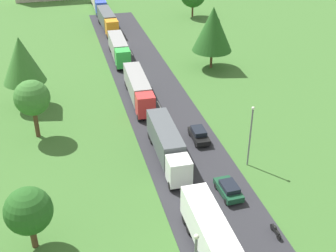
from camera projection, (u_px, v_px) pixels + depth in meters
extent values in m
cube|color=#2B2B30|center=(207.00, 195.00, 47.13)|extent=(10.00, 140.00, 0.06)
cube|color=white|center=(237.00, 249.00, 40.34)|extent=(0.16, 2.40, 0.01)
cube|color=white|center=(211.00, 201.00, 46.13)|extent=(0.16, 2.40, 0.01)
cube|color=white|center=(188.00, 159.00, 52.82)|extent=(0.16, 2.40, 0.01)
cube|color=white|center=(172.00, 128.00, 59.16)|extent=(0.16, 2.40, 0.01)
cube|color=white|center=(159.00, 105.00, 65.04)|extent=(0.16, 2.40, 0.01)
cube|color=white|center=(148.00, 84.00, 71.27)|extent=(0.16, 2.40, 0.01)
cube|color=white|center=(139.00, 68.00, 77.14)|extent=(0.16, 2.40, 0.01)
cube|color=white|center=(131.00, 53.00, 83.26)|extent=(0.16, 2.40, 0.01)
cube|color=white|center=(125.00, 41.00, 88.93)|extent=(0.16, 2.40, 0.01)
cube|color=white|center=(119.00, 29.00, 95.58)|extent=(0.16, 2.40, 0.01)
cube|color=white|center=(214.00, 239.00, 38.32)|extent=(2.53, 11.69, 2.96)
cylinder|color=black|center=(210.00, 225.00, 42.38)|extent=(0.35, 1.00, 1.00)
cylinder|color=black|center=(189.00, 229.00, 41.91)|extent=(0.35, 1.00, 1.00)
cylinder|color=black|center=(206.00, 215.00, 43.55)|extent=(0.35, 1.00, 1.00)
cylinder|color=black|center=(185.00, 219.00, 43.09)|extent=(0.35, 1.00, 1.00)
cube|color=white|center=(179.00, 170.00, 47.57)|extent=(2.47, 2.43, 2.87)
cube|color=black|center=(182.00, 173.00, 46.36)|extent=(2.10, 0.13, 1.26)
cube|color=#4C5156|center=(165.00, 138.00, 52.67)|extent=(2.63, 9.48, 2.98)
cube|color=black|center=(165.00, 150.00, 53.51)|extent=(1.03, 8.99, 0.24)
cylinder|color=black|center=(190.00, 183.00, 48.00)|extent=(0.36, 1.00, 1.00)
cylinder|color=black|center=(171.00, 186.00, 47.56)|extent=(0.36, 1.00, 1.00)
cylinder|color=black|center=(168.00, 137.00, 56.16)|extent=(0.36, 1.00, 1.00)
cylinder|color=black|center=(152.00, 140.00, 55.73)|extent=(0.36, 1.00, 1.00)
cylinder|color=black|center=(166.00, 133.00, 57.12)|extent=(0.36, 1.00, 1.00)
cylinder|color=black|center=(150.00, 135.00, 56.68)|extent=(0.36, 1.00, 1.00)
cube|color=red|center=(145.00, 105.00, 60.56)|extent=(2.50, 2.33, 3.01)
cube|color=black|center=(147.00, 105.00, 59.39)|extent=(2.10, 0.16, 1.32)
cube|color=gray|center=(137.00, 84.00, 66.15)|extent=(2.78, 10.52, 2.75)
cube|color=black|center=(137.00, 93.00, 66.93)|extent=(1.17, 9.96, 0.24)
cylinder|color=black|center=(154.00, 116.00, 61.04)|extent=(0.38, 1.01, 1.00)
cylinder|color=black|center=(139.00, 118.00, 60.63)|extent=(0.38, 1.01, 1.00)
cylinder|color=black|center=(141.00, 85.00, 69.84)|extent=(0.38, 1.01, 1.00)
cylinder|color=black|center=(127.00, 86.00, 69.42)|extent=(0.38, 1.01, 1.00)
cylinder|color=black|center=(139.00, 82.00, 70.90)|extent=(0.38, 1.01, 1.00)
cylinder|color=black|center=(126.00, 83.00, 70.48)|extent=(0.38, 1.01, 1.00)
cube|color=green|center=(123.00, 58.00, 75.64)|extent=(2.49, 2.39, 2.93)
cube|color=black|center=(124.00, 58.00, 74.44)|extent=(2.10, 0.15, 1.29)
cube|color=gray|center=(118.00, 45.00, 80.73)|extent=(2.72, 9.30, 2.68)
cube|color=black|center=(118.00, 53.00, 81.49)|extent=(1.11, 8.80, 0.24)
cylinder|color=black|center=(130.00, 67.00, 76.08)|extent=(0.37, 1.01, 1.00)
cylinder|color=black|center=(118.00, 68.00, 75.66)|extent=(0.37, 1.01, 1.00)
cylinder|color=black|center=(122.00, 48.00, 84.09)|extent=(0.37, 1.01, 1.00)
cylinder|color=black|center=(111.00, 49.00, 83.67)|extent=(0.37, 1.01, 1.00)
cylinder|color=black|center=(121.00, 46.00, 85.03)|extent=(0.37, 1.01, 1.00)
cylinder|color=black|center=(110.00, 47.00, 84.61)|extent=(0.37, 1.01, 1.00)
cube|color=orange|center=(112.00, 28.00, 90.08)|extent=(2.51, 2.63, 2.98)
cube|color=black|center=(113.00, 27.00, 88.79)|extent=(2.10, 0.16, 1.31)
cube|color=#4C5156|center=(106.00, 17.00, 95.46)|extent=(2.78, 10.00, 2.84)
cube|color=black|center=(107.00, 25.00, 96.27)|extent=(1.16, 9.46, 0.24)
cylinder|color=black|center=(118.00, 35.00, 90.54)|extent=(0.38, 1.01, 1.00)
cylinder|color=black|center=(108.00, 36.00, 90.03)|extent=(0.38, 1.01, 1.00)
cylinder|color=black|center=(109.00, 21.00, 99.05)|extent=(0.38, 1.01, 1.00)
cylinder|color=black|center=(100.00, 22.00, 98.54)|extent=(0.38, 1.01, 1.00)
cylinder|color=black|center=(108.00, 20.00, 100.05)|extent=(0.38, 1.01, 1.00)
cylinder|color=black|center=(99.00, 20.00, 99.53)|extent=(0.38, 1.01, 1.00)
cube|color=blue|center=(101.00, 8.00, 103.14)|extent=(2.46, 2.66, 2.90)
cube|color=black|center=(102.00, 7.00, 101.82)|extent=(2.10, 0.12, 1.28)
cube|color=black|center=(98.00, 5.00, 109.97)|extent=(0.99, 10.74, 0.24)
cylinder|color=black|center=(106.00, 14.00, 103.53)|extent=(0.36, 1.00, 1.00)
cylinder|color=black|center=(97.00, 15.00, 103.09)|extent=(0.36, 1.00, 1.00)
cylinder|color=black|center=(101.00, 2.00, 113.09)|extent=(0.36, 1.00, 1.00)
cylinder|color=black|center=(92.00, 3.00, 112.64)|extent=(0.36, 1.00, 1.00)
cylinder|color=black|center=(100.00, 1.00, 114.23)|extent=(0.36, 1.00, 1.00)
cylinder|color=black|center=(92.00, 1.00, 113.78)|extent=(0.36, 1.00, 1.00)
cube|color=#19472D|center=(228.00, 190.00, 46.78)|extent=(1.98, 4.06, 0.64)
cube|color=black|center=(230.00, 186.00, 46.33)|extent=(1.62, 2.29, 0.51)
cylinder|color=black|center=(216.00, 186.00, 47.87)|extent=(0.24, 0.65, 0.64)
cylinder|color=black|center=(230.00, 183.00, 48.28)|extent=(0.24, 0.65, 0.64)
cylinder|color=black|center=(226.00, 202.00, 45.61)|extent=(0.24, 0.65, 0.64)
cylinder|color=black|center=(241.00, 199.00, 46.02)|extent=(0.24, 0.65, 0.64)
cube|color=black|center=(199.00, 136.00, 56.22)|extent=(1.87, 4.14, 0.62)
cube|color=black|center=(199.00, 131.00, 56.09)|extent=(1.56, 2.32, 0.59)
cylinder|color=black|center=(209.00, 143.00, 55.37)|extent=(0.23, 0.64, 0.64)
cylinder|color=black|center=(196.00, 145.00, 55.03)|extent=(0.23, 0.64, 0.64)
cylinder|color=black|center=(202.00, 132.00, 57.72)|extent=(0.23, 0.64, 0.64)
cylinder|color=black|center=(190.00, 133.00, 57.39)|extent=(0.23, 0.64, 0.64)
cylinder|color=black|center=(272.00, 227.00, 42.36)|extent=(0.12, 0.64, 0.64)
cylinder|color=black|center=(278.00, 237.00, 41.27)|extent=(0.14, 0.64, 0.64)
cube|color=black|center=(276.00, 230.00, 41.70)|extent=(0.20, 1.40, 0.36)
ellipsoid|color=black|center=(275.00, 227.00, 41.71)|extent=(0.28, 0.52, 0.28)
sphere|color=silver|center=(197.00, 237.00, 29.06)|extent=(0.36, 0.36, 0.36)
cylinder|color=slate|center=(250.00, 138.00, 50.17)|extent=(0.18, 0.18, 7.26)
sphere|color=silver|center=(253.00, 108.00, 48.30)|extent=(0.36, 0.36, 0.36)
cylinder|color=#513823|center=(33.00, 235.00, 40.16)|extent=(0.58, 0.58, 2.54)
sphere|color=#23561E|center=(28.00, 211.00, 38.74)|extent=(4.25, 4.25, 4.25)
cylinder|color=#513823|center=(192.00, 10.00, 103.26)|extent=(0.43, 0.43, 2.92)
cylinder|color=#513823|center=(36.00, 123.00, 56.61)|extent=(0.57, 0.57, 3.81)
sphere|color=#38702D|center=(32.00, 98.00, 54.83)|extent=(4.43, 4.43, 4.43)
cylinder|color=#513823|center=(211.00, 59.00, 76.60)|extent=(0.43, 0.43, 3.13)
cone|color=#23561E|center=(213.00, 29.00, 73.99)|extent=(6.69, 6.69, 7.36)
cylinder|color=#513823|center=(28.00, 94.00, 63.84)|extent=(0.50, 0.50, 3.87)
cone|color=#38702D|center=(22.00, 60.00, 61.27)|extent=(5.90, 5.90, 6.49)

